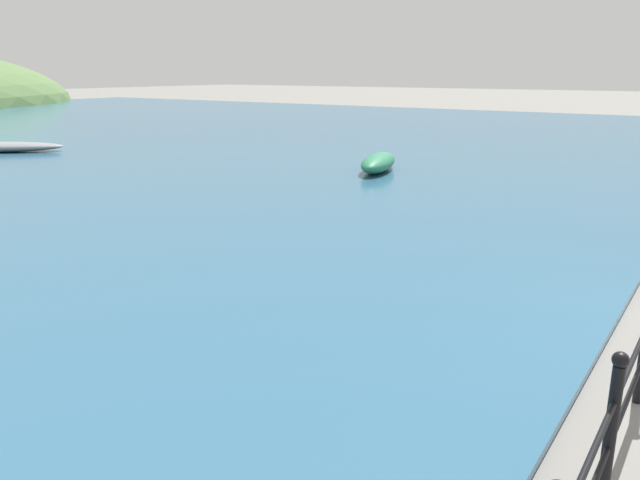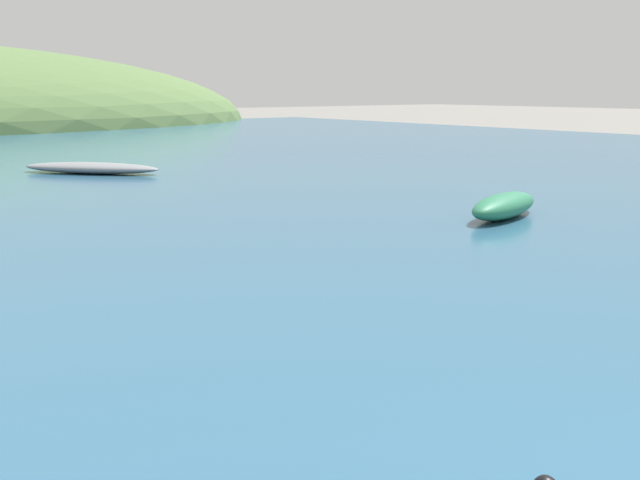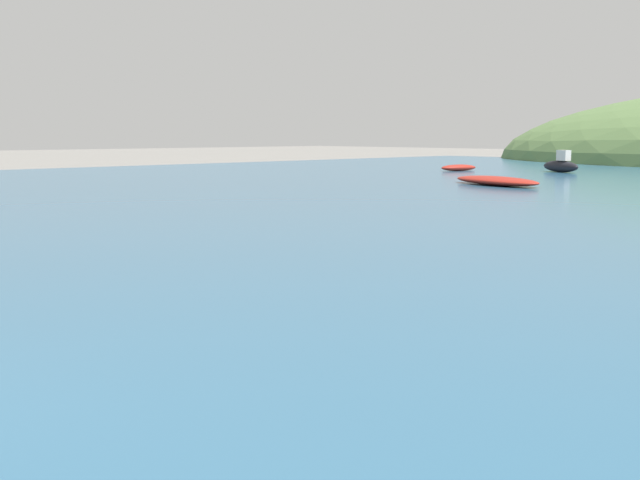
{
  "view_description": "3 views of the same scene",
  "coord_description": "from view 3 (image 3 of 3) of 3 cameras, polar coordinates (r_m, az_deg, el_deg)",
  "views": [
    {
      "loc": [
        -8.13,
        1.0,
        3.11
      ],
      "look_at": [
        -1.06,
        5.8,
        0.78
      ],
      "focal_mm": 35.0,
      "sensor_mm": 36.0,
      "label": 1
    },
    {
      "loc": [
        -4.65,
        -0.36,
        2.95
      ],
      "look_at": [
        0.37,
        6.17,
        1.28
      ],
      "focal_mm": 42.0,
      "sensor_mm": 36.0,
      "label": 2
    },
    {
      "loc": [
        6.58,
        0.58,
        2.27
      ],
      "look_at": [
        0.5,
        6.28,
        1.08
      ],
      "focal_mm": 42.0,
      "sensor_mm": 36.0,
      "label": 3
    }
  ],
  "objects": [
    {
      "name": "boat_nearest_quay",
      "position": [
        32.94,
        13.28,
        4.42
      ],
      "size": [
        5.06,
        2.81,
        0.38
      ],
      "color": "maroon",
      "rests_on": "water"
    },
    {
      "name": "boat_far_left",
      "position": [
        45.04,
        17.88,
        5.45
      ],
      "size": [
        2.96,
        1.77,
        1.26
      ],
      "color": "black",
      "rests_on": "water"
    },
    {
      "name": "boat_red_dinghy",
      "position": [
        45.3,
        10.52,
        5.44
      ],
      "size": [
        1.52,
        2.55,
        0.38
      ],
      "color": "maroon",
      "rests_on": "water"
    }
  ]
}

